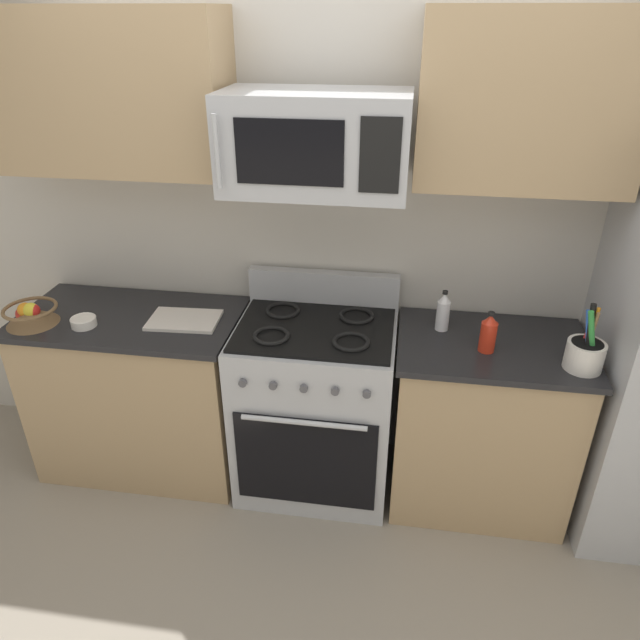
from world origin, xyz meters
TOP-DOWN VIEW (x-y plane):
  - ground_plane at (0.00, 0.00)m, footprint 16.00×16.00m
  - wall_back at (0.00, 1.00)m, footprint 8.00×0.10m
  - counter_left at (-0.93, 0.63)m, footprint 1.09×0.60m
  - range_oven at (-0.00, 0.63)m, footprint 0.76×0.65m
  - counter_right at (0.82, 0.63)m, footprint 0.86×0.60m
  - microwave at (-0.00, 0.65)m, footprint 0.76×0.44m
  - upper_cabinets_left at (-0.94, 0.78)m, footprint 1.08×0.34m
  - upper_cabinets_right at (0.83, 0.78)m, footprint 0.85×0.34m
  - utensil_crock at (1.16, 0.47)m, footprint 0.16×0.16m
  - fruit_basket at (-1.35, 0.48)m, footprint 0.25×0.25m
  - apple_loose at (-1.40, 0.50)m, footprint 0.08×0.08m
  - cutting_board at (-0.64, 0.61)m, footprint 0.35×0.24m
  - bottle_vinegar at (0.59, 0.72)m, footprint 0.06×0.06m
  - bottle_hot_sauce at (0.78, 0.56)m, footprint 0.07×0.07m
  - prep_bowl at (-1.09, 0.49)m, footprint 0.12×0.12m

SIDE VIEW (x-z plane):
  - ground_plane at x=0.00m, z-range 0.00..0.00m
  - counter_left at x=-0.93m, z-range 0.00..0.91m
  - counter_right at x=0.82m, z-range 0.00..0.91m
  - range_oven at x=0.00m, z-range -0.07..1.02m
  - cutting_board at x=-0.64m, z-range 0.91..0.93m
  - prep_bowl at x=-1.09m, z-range 0.91..0.96m
  - apple_loose at x=-1.40m, z-range 0.91..0.99m
  - fruit_basket at x=-1.35m, z-range 0.91..1.01m
  - utensil_crock at x=1.16m, z-range 0.83..1.14m
  - bottle_hot_sauce at x=0.78m, z-range 0.90..1.09m
  - bottle_vinegar at x=0.59m, z-range 0.90..1.10m
  - wall_back at x=0.00m, z-range 0.00..2.60m
  - microwave at x=0.00m, z-range 1.57..1.96m
  - upper_cabinets_left at x=-0.94m, z-range 1.59..2.26m
  - upper_cabinets_right at x=0.83m, z-range 1.59..2.26m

